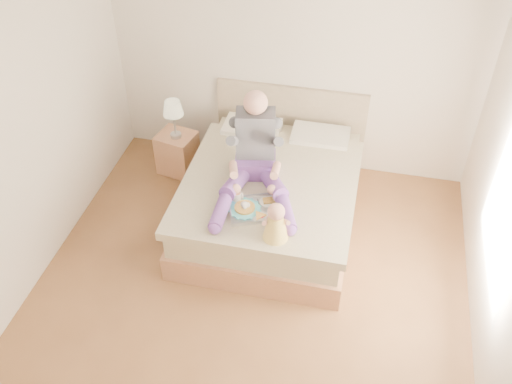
% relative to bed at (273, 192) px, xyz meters
% --- Properties ---
extents(room, '(4.02, 4.22, 2.71)m').
position_rel_bed_xyz_m(room, '(0.08, -1.08, 1.19)').
color(room, brown).
rests_on(room, ground).
extents(bed, '(1.70, 2.18, 1.00)m').
position_rel_bed_xyz_m(bed, '(0.00, 0.00, 0.00)').
color(bed, '#9E6A49').
rests_on(bed, ground).
extents(nightstand, '(0.47, 0.44, 0.49)m').
position_rel_bed_xyz_m(nightstand, '(-1.23, 0.52, -0.07)').
color(nightstand, '#9E6A49').
rests_on(nightstand, ground).
extents(lamp, '(0.22, 0.22, 0.46)m').
position_rel_bed_xyz_m(lamp, '(-1.21, 0.49, 0.52)').
color(lamp, '#A8AAAF').
rests_on(lamp, nightstand).
extents(adult, '(0.80, 1.19, 0.94)m').
position_rel_bed_xyz_m(adult, '(-0.15, -0.21, 0.57)').
color(adult, '#5D3586').
rests_on(adult, bed).
extents(tray, '(0.59, 0.53, 0.14)m').
position_rel_bed_xyz_m(tray, '(-0.05, -0.61, 0.32)').
color(tray, '#A8AAAF').
rests_on(tray, bed).
extents(baby, '(0.25, 0.34, 0.38)m').
position_rel_bed_xyz_m(baby, '(0.20, -0.92, 0.45)').
color(baby, '#FFD450').
rests_on(baby, bed).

